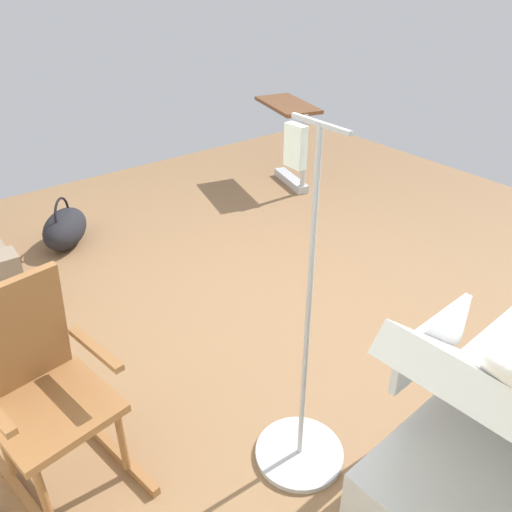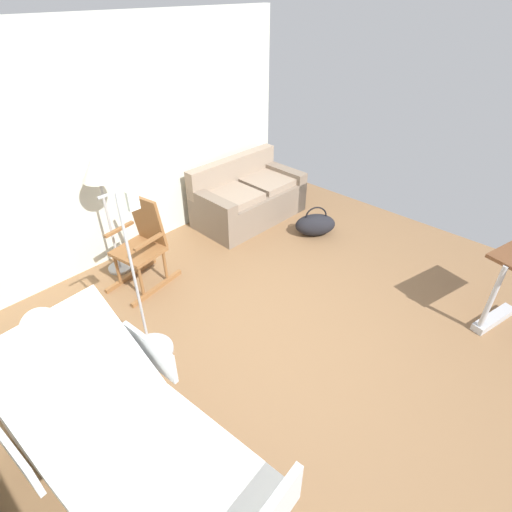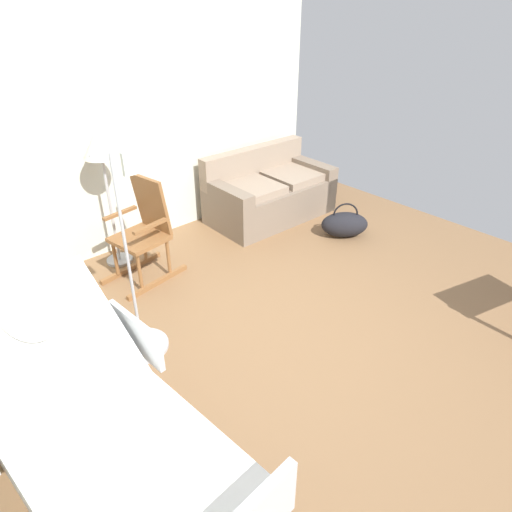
{
  "view_description": "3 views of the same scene",
  "coord_description": "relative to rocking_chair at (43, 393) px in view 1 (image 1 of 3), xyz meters",
  "views": [
    {
      "loc": [
        -2.21,
        2.1,
        2.18
      ],
      "look_at": [
        -0.17,
        0.54,
        0.66
      ],
      "focal_mm": 36.2,
      "sensor_mm": 36.0,
      "label": 1
    },
    {
      "loc": [
        -2.21,
        -1.65,
        2.92
      ],
      "look_at": [
        0.15,
        0.54,
        0.71
      ],
      "focal_mm": 27.92,
      "sensor_mm": 36.0,
      "label": 2
    },
    {
      "loc": [
        -2.21,
        -1.91,
        2.59
      ],
      "look_at": [
        -0.16,
        0.35,
        0.8
      ],
      "focal_mm": 31.88,
      "sensor_mm": 36.0,
      "label": 3
    }
  ],
  "objects": [
    {
      "name": "duffel_bag",
      "position": [
        2.19,
        -0.82,
        -0.35
      ],
      "size": [
        0.64,
        0.6,
        0.43
      ],
      "color": "black",
      "rests_on": "ground"
    },
    {
      "name": "rocking_chair",
      "position": [
        0.0,
        0.0,
        0.0
      ],
      "size": [
        0.82,
        0.59,
        1.05
      ],
      "color": "brown",
      "rests_on": "ground"
    },
    {
      "name": "iv_pole",
      "position": [
        -0.64,
        -0.96,
        -0.25
      ],
      "size": [
        0.44,
        0.44,
        1.69
      ],
      "color": "#B2B5BA",
      "rests_on": "ground"
    },
    {
      "name": "ground_plane",
      "position": [
        0.33,
        -1.84,
        -0.5
      ],
      "size": [
        6.42,
        6.42,
        0.0
      ],
      "primitive_type": "plane",
      "color": "olive"
    },
    {
      "name": "overbed_table",
      "position": [
        2.09,
        -3.24,
        0.03
      ],
      "size": [
        0.88,
        0.59,
        0.84
      ],
      "color": "#B2B5BA",
      "rests_on": "ground"
    }
  ]
}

